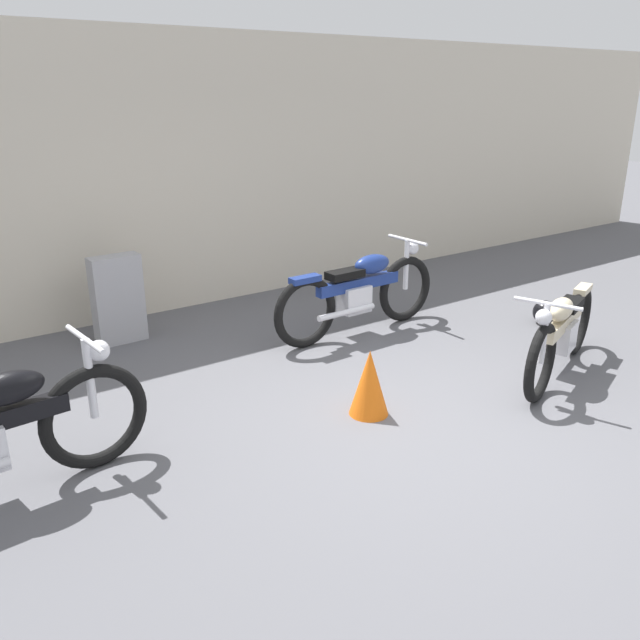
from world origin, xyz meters
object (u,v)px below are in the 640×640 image
object	(u,v)px
traffic_cone	(369,382)
motorcycle_cream	(562,332)
helmet	(545,312)
motorcycle_blue	(360,292)
stone_marker	(118,300)

from	to	relation	value
traffic_cone	motorcycle_cream	xyz separation A→B (m)	(1.89, -0.41, 0.15)
helmet	traffic_cone	xyz separation A→B (m)	(-2.97, -0.53, 0.14)
helmet	traffic_cone	distance (m)	3.02
traffic_cone	motorcycle_cream	size ratio (longest dim) A/B	0.30
traffic_cone	motorcycle_blue	world-z (taller)	motorcycle_blue
helmet	stone_marker	bearing A→B (deg)	151.51
stone_marker	traffic_cone	world-z (taller)	stone_marker
traffic_cone	motorcycle_blue	bearing A→B (deg)	53.89
stone_marker	helmet	bearing A→B (deg)	-28.49
stone_marker	helmet	size ratio (longest dim) A/B	3.44
helmet	motorcycle_blue	xyz separation A→B (m)	(-1.87, 0.97, 0.32)
stone_marker	motorcycle_cream	world-z (taller)	stone_marker
helmet	traffic_cone	size ratio (longest dim) A/B	0.48
motorcycle_cream	traffic_cone	bearing A→B (deg)	-32.91
motorcycle_cream	stone_marker	bearing A→B (deg)	-67.19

